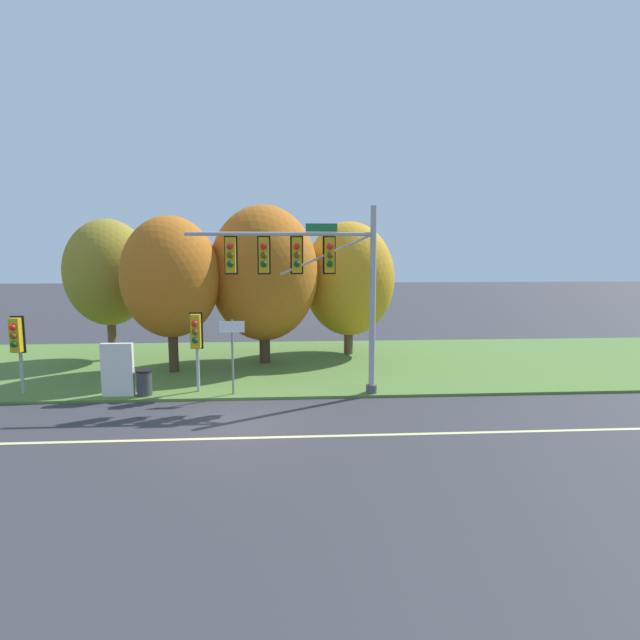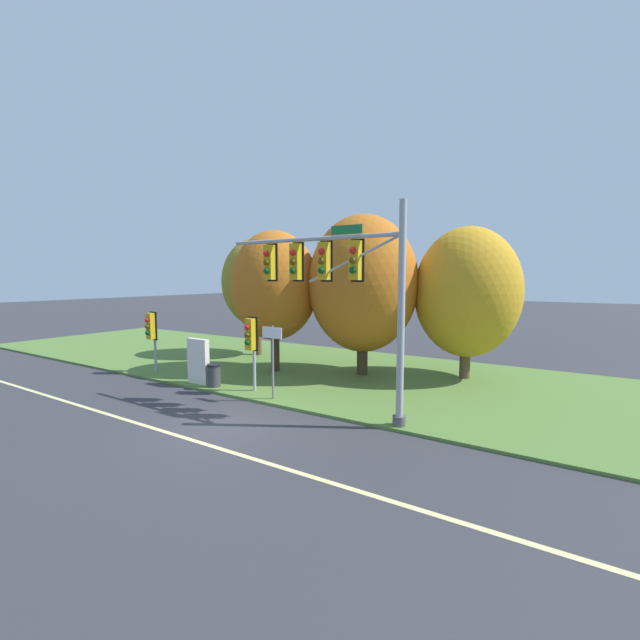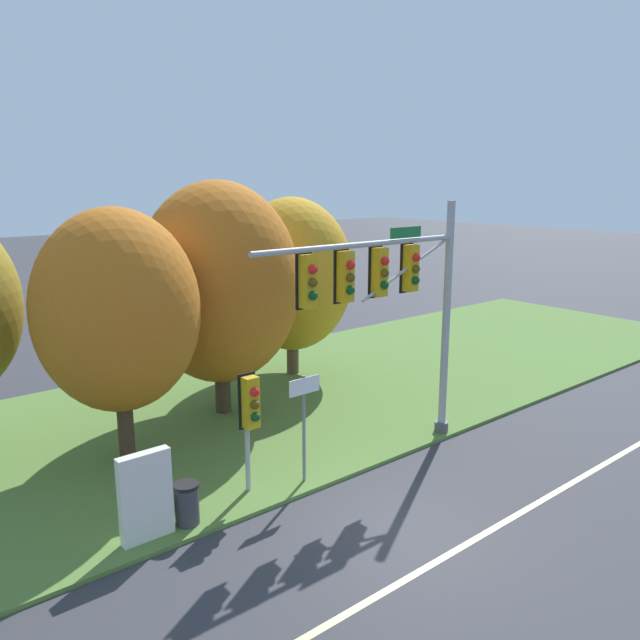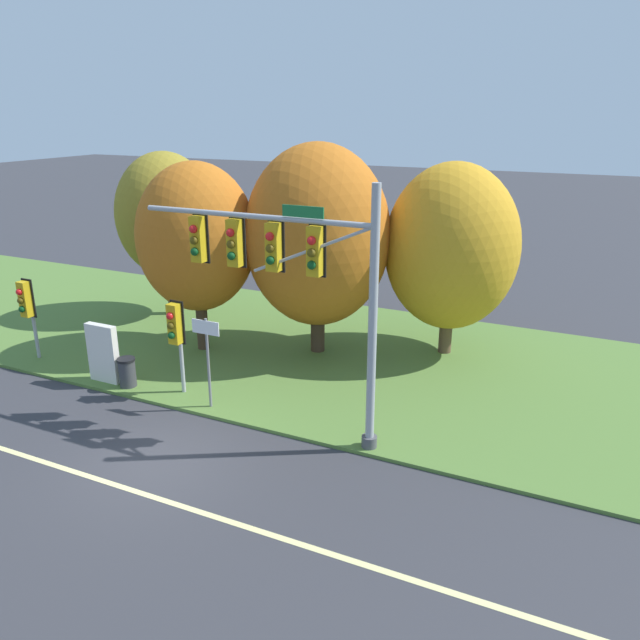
% 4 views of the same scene
% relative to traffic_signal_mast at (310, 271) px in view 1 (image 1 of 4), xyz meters
% --- Properties ---
extents(ground_plane, '(160.00, 160.00, 0.00)m').
position_rel_traffic_signal_mast_xyz_m(ground_plane, '(-2.44, -2.83, -4.55)').
color(ground_plane, '#333338').
extents(lane_stripe, '(36.00, 0.16, 0.01)m').
position_rel_traffic_signal_mast_xyz_m(lane_stripe, '(-2.44, -4.03, -4.55)').
color(lane_stripe, beige).
rests_on(lane_stripe, ground).
extents(grass_verge, '(48.00, 11.50, 0.10)m').
position_rel_traffic_signal_mast_xyz_m(grass_verge, '(-2.44, 5.42, -4.50)').
color(grass_verge, '#517533').
rests_on(grass_verge, ground).
extents(traffic_signal_mast, '(6.73, 0.49, 6.70)m').
position_rel_traffic_signal_mast_xyz_m(traffic_signal_mast, '(0.00, 0.00, 0.00)').
color(traffic_signal_mast, '#9EA0A5').
rests_on(traffic_signal_mast, grass_verge).
extents(pedestrian_signal_near_kerb, '(0.46, 0.55, 2.85)m').
position_rel_traffic_signal_mast_xyz_m(pedestrian_signal_near_kerb, '(-10.39, 0.53, -2.42)').
color(pedestrian_signal_near_kerb, '#9EA0A5').
rests_on(pedestrian_signal_near_kerb, grass_verge).
extents(pedestrian_signal_further_along, '(0.46, 0.55, 2.94)m').
position_rel_traffic_signal_mast_xyz_m(pedestrian_signal_further_along, '(-4.11, 0.46, -2.34)').
color(pedestrian_signal_further_along, '#9EA0A5').
rests_on(pedestrian_signal_further_along, grass_verge).
extents(route_sign_post, '(0.89, 0.08, 2.71)m').
position_rel_traffic_signal_mast_xyz_m(route_sign_post, '(-2.78, 0.14, -2.67)').
color(route_sign_post, slate).
rests_on(route_sign_post, grass_verge).
extents(tree_nearest_road, '(4.01, 4.01, 6.68)m').
position_rel_traffic_signal_mast_xyz_m(tree_nearest_road, '(-9.23, 6.71, -0.29)').
color(tree_nearest_road, brown).
rests_on(tree_nearest_road, grass_verge).
extents(tree_left_of_mast, '(4.10, 4.10, 6.64)m').
position_rel_traffic_signal_mast_xyz_m(tree_left_of_mast, '(-5.72, 3.92, -0.39)').
color(tree_left_of_mast, '#423021').
rests_on(tree_left_of_mast, grass_verge).
extents(tree_behind_signpost, '(4.95, 4.95, 7.26)m').
position_rel_traffic_signal_mast_xyz_m(tree_behind_signpost, '(-1.88, 5.50, -0.30)').
color(tree_behind_signpost, '#423021').
rests_on(tree_behind_signpost, grass_verge).
extents(tree_mid_verge, '(4.54, 4.54, 6.65)m').
position_rel_traffic_signal_mast_xyz_m(tree_mid_verge, '(2.28, 7.33, -0.65)').
color(tree_mid_verge, brown).
rests_on(tree_mid_verge, grass_verge).
extents(info_kiosk, '(1.10, 0.24, 1.90)m').
position_rel_traffic_signal_mast_xyz_m(info_kiosk, '(-6.84, 0.21, -3.51)').
color(info_kiosk, silver).
rests_on(info_kiosk, grass_verge).
extents(trash_bin, '(0.56, 0.56, 0.93)m').
position_rel_traffic_signal_mast_xyz_m(trash_bin, '(-5.94, 0.21, -3.98)').
color(trash_bin, '#38383D').
rests_on(trash_bin, grass_verge).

